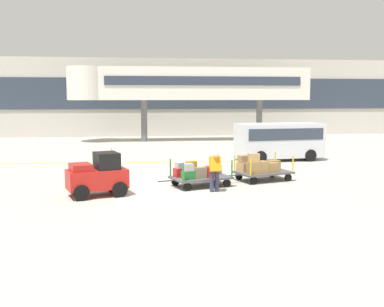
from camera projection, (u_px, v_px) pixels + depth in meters
ground_plane at (170, 192)px, 17.12m from camera, size 120.00×120.00×0.00m
apron_lead_line at (90, 163)px, 24.76m from camera, size 18.37×1.48×0.01m
terminal_building at (148, 97)px, 42.26m from camera, size 52.07×2.51×7.07m
jet_bridge at (181, 84)px, 36.55m from camera, size 19.42×3.00×5.94m
baggage_tug at (98, 176)px, 16.43m from camera, size 2.34×1.76×1.58m
baggage_cart_lead at (198, 174)px, 18.20m from camera, size 3.08×2.04×1.10m
baggage_cart_middle at (260, 168)px, 19.45m from camera, size 3.08×2.04×1.25m
baggage_handler at (215, 170)px, 17.07m from camera, size 0.43×0.45×1.56m
shuttle_van at (279, 139)px, 25.72m from camera, size 4.99×2.45×2.10m
safety_cone_near at (112, 152)px, 27.39m from camera, size 0.36×0.36×0.55m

